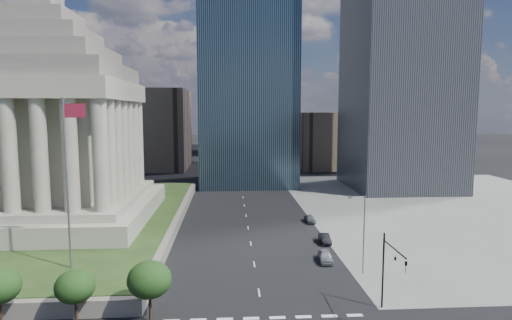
{
  "coord_description": "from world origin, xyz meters",
  "views": [
    {
      "loc": [
        -3.29,
        -26.04,
        20.3
      ],
      "look_at": [
        -0.13,
        23.33,
        14.68
      ],
      "focal_mm": 30.0,
      "sensor_mm": 36.0,
      "label": 1
    }
  ],
  "objects": [
    {
      "name": "war_memorial",
      "position": [
        -34.0,
        48.0,
        21.4
      ],
      "size": [
        34.0,
        34.0,
        39.0
      ],
      "primitive_type": null,
      "color": "gray",
      "rests_on": "plaza_lawn"
    },
    {
      "name": "building_filler_ne",
      "position": [
        32.0,
        130.0,
        10.0
      ],
      "size": [
        20.0,
        30.0,
        20.0
      ],
      "primitive_type": "cube",
      "color": "brown",
      "rests_on": "ground"
    },
    {
      "name": "midrise_glass",
      "position": [
        2.0,
        95.0,
        30.0
      ],
      "size": [
        26.0,
        26.0,
        60.0
      ],
      "primitive_type": "cube",
      "color": "black",
      "rests_on": "ground"
    },
    {
      "name": "ground",
      "position": [
        0.0,
        100.0,
        0.0
      ],
      "size": [
        500.0,
        500.0,
        0.0
      ],
      "primitive_type": "plane",
      "color": "black",
      "rests_on": "ground"
    },
    {
      "name": "traffic_signal_ne",
      "position": [
        12.5,
        13.7,
        5.25
      ],
      "size": [
        0.3,
        5.74,
        8.0
      ],
      "color": "black",
      "rests_on": "ground"
    },
    {
      "name": "parked_sedan_near",
      "position": [
        9.71,
        29.43,
        0.74
      ],
      "size": [
        2.12,
        4.5,
        1.49
      ],
      "primitive_type": "imported",
      "rotation": [
        0.0,
        0.0,
        -0.08
      ],
      "color": "#A0A2A9",
      "rests_on": "ground"
    },
    {
      "name": "building_filler_nw",
      "position": [
        -30.0,
        130.0,
        14.0
      ],
      "size": [
        24.0,
        30.0,
        28.0
      ],
      "primitive_type": "cube",
      "color": "brown",
      "rests_on": "ground"
    },
    {
      "name": "flagpole",
      "position": [
        -21.83,
        24.0,
        13.11
      ],
      "size": [
        2.52,
        0.24,
        20.0
      ],
      "color": "slate",
      "rests_on": "plaza_lawn"
    },
    {
      "name": "parked_sedan_mid",
      "position": [
        11.5,
        37.66,
        0.68
      ],
      "size": [
        1.54,
        4.15,
        1.36
      ],
      "primitive_type": "imported",
      "rotation": [
        0.0,
        0.0,
        -0.03
      ],
      "color": "black",
      "rests_on": "ground"
    },
    {
      "name": "street_lamp_north",
      "position": [
        13.33,
        25.0,
        5.66
      ],
      "size": [
        2.13,
        0.22,
        10.0
      ],
      "color": "slate",
      "rests_on": "ground"
    },
    {
      "name": "parked_sedan_far",
      "position": [
        11.5,
        50.01,
        0.67
      ],
      "size": [
        4.05,
        1.84,
        1.35
      ],
      "primitive_type": "imported",
      "rotation": [
        0.0,
        0.0,
        0.06
      ],
      "color": "#595B61",
      "rests_on": "ground"
    },
    {
      "name": "sidewalk_ne",
      "position": [
        46.0,
        60.0,
        0.01
      ],
      "size": [
        68.0,
        90.0,
        0.03
      ],
      "primitive_type": "cube",
      "color": "slate",
      "rests_on": "ground"
    }
  ]
}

